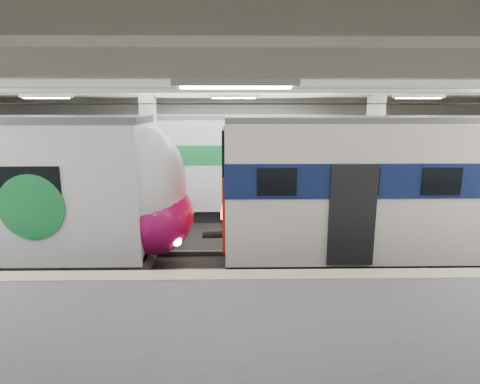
{
  "coord_description": "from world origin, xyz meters",
  "views": [
    {
      "loc": [
        -0.04,
        -11.27,
        4.67
      ],
      "look_at": [
        0.18,
        1.0,
        2.0
      ],
      "focal_mm": 30.0,
      "sensor_mm": 36.0,
      "label": 1
    }
  ],
  "objects": [
    {
      "name": "older_rer",
      "position": [
        6.22,
        0.0,
        2.28
      ],
      "size": [
        13.16,
        2.91,
        4.35
      ],
      "color": "white",
      "rests_on": "ground"
    },
    {
      "name": "station_hall",
      "position": [
        0.0,
        -1.74,
        3.24
      ],
      "size": [
        36.0,
        24.0,
        5.75
      ],
      "color": "black",
      "rests_on": "ground"
    },
    {
      "name": "far_train",
      "position": [
        -2.04,
        5.5,
        2.2
      ],
      "size": [
        13.27,
        2.75,
        4.26
      ],
      "rotation": [
        0.0,
        0.0,
        0.0
      ],
      "color": "white",
      "rests_on": "ground"
    }
  ]
}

